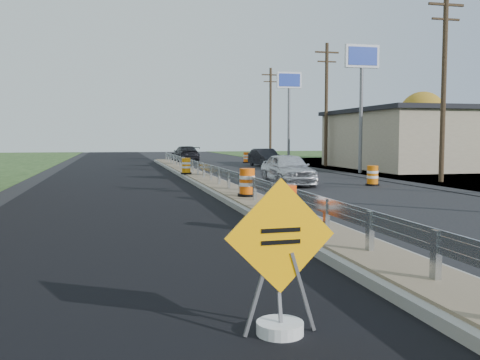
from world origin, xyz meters
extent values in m
plane|color=black|center=(0.00, 0.00, 0.00)|extent=(140.00, 140.00, 0.00)
cube|color=black|center=(-4.40, 10.00, 0.01)|extent=(7.20, 120.00, 0.01)
cube|color=gray|center=(0.00, 8.00, 0.09)|extent=(1.60, 55.00, 0.18)
cube|color=brown|center=(0.00, 8.00, 0.20)|extent=(1.25, 55.00, 0.05)
cube|color=silver|center=(0.00, -8.00, 0.58)|extent=(0.10, 0.15, 0.70)
cube|color=silver|center=(0.00, -6.00, 0.58)|extent=(0.10, 0.15, 0.70)
cube|color=silver|center=(0.00, -4.00, 0.58)|extent=(0.10, 0.15, 0.70)
cube|color=silver|center=(0.00, -2.00, 0.58)|extent=(0.10, 0.15, 0.70)
cube|color=silver|center=(0.00, 0.00, 0.58)|extent=(0.10, 0.15, 0.70)
cube|color=silver|center=(0.00, 2.00, 0.58)|extent=(0.10, 0.15, 0.70)
cube|color=silver|center=(0.00, 4.00, 0.58)|extent=(0.10, 0.15, 0.70)
cube|color=silver|center=(0.00, 6.00, 0.58)|extent=(0.10, 0.15, 0.70)
cube|color=silver|center=(0.00, 8.00, 0.58)|extent=(0.10, 0.15, 0.70)
cube|color=silver|center=(0.00, 10.00, 0.58)|extent=(0.10, 0.15, 0.70)
cube|color=silver|center=(0.00, 12.00, 0.58)|extent=(0.10, 0.15, 0.70)
cube|color=silver|center=(0.00, 14.00, 0.58)|extent=(0.10, 0.15, 0.70)
cube|color=silver|center=(0.00, 16.00, 0.58)|extent=(0.10, 0.15, 0.70)
cube|color=silver|center=(0.00, 18.00, 0.58)|extent=(0.10, 0.15, 0.70)
cube|color=silver|center=(0.00, 20.00, 0.58)|extent=(0.10, 0.15, 0.70)
cube|color=silver|center=(0.00, 22.00, 0.58)|extent=(0.10, 0.15, 0.70)
cube|color=silver|center=(0.00, 24.00, 0.58)|extent=(0.10, 0.15, 0.70)
cube|color=silver|center=(0.00, 26.00, 0.58)|extent=(0.10, 0.15, 0.70)
cube|color=silver|center=(0.00, 28.00, 0.58)|extent=(0.10, 0.15, 0.70)
cube|color=silver|center=(0.00, 30.00, 0.58)|extent=(0.10, 0.15, 0.70)
cube|color=silver|center=(0.00, 32.00, 0.58)|extent=(0.10, 0.15, 0.70)
cube|color=silver|center=(0.00, 9.00, 0.78)|extent=(0.04, 46.00, 0.34)
cube|color=silver|center=(0.00, 9.00, 0.70)|extent=(0.06, 46.00, 0.03)
cube|color=silver|center=(0.00, 9.00, 0.86)|extent=(0.06, 46.00, 0.03)
cube|color=tan|center=(21.00, 20.00, 2.00)|extent=(18.00, 12.00, 4.00)
cube|color=black|center=(21.00, 20.00, 4.12)|extent=(18.50, 12.50, 0.30)
cube|color=black|center=(12.05, 20.00, 1.60)|extent=(0.08, 7.20, 2.20)
cylinder|color=slate|center=(10.50, 16.00, 3.40)|extent=(0.22, 0.22, 6.80)
cube|color=white|center=(10.50, 16.00, 7.20)|extent=(2.20, 0.25, 1.40)
cube|color=#263FB2|center=(10.50, 16.00, 7.20)|extent=(1.90, 0.30, 1.10)
cylinder|color=slate|center=(10.50, 30.00, 3.40)|extent=(0.22, 0.22, 6.80)
cube|color=white|center=(10.50, 30.00, 7.20)|extent=(2.20, 0.25, 1.40)
cube|color=#263FB2|center=(10.50, 30.00, 7.20)|extent=(1.90, 0.30, 1.10)
cylinder|color=#473523|center=(11.50, 9.00, 4.70)|extent=(0.26, 0.26, 9.40)
cube|color=#473523|center=(11.50, 9.00, 8.70)|extent=(1.90, 0.12, 0.12)
cube|color=#473523|center=(11.50, 9.00, 8.00)|extent=(1.50, 0.10, 0.10)
cylinder|color=#473523|center=(11.50, 24.00, 4.70)|extent=(0.26, 0.26, 9.40)
cube|color=#473523|center=(11.50, 24.00, 8.70)|extent=(1.90, 0.12, 0.12)
cube|color=#473523|center=(11.50, 24.00, 8.00)|extent=(1.50, 0.10, 0.10)
cylinder|color=#473523|center=(11.50, 39.00, 4.70)|extent=(0.26, 0.26, 9.40)
cube|color=#473523|center=(11.50, 39.00, 8.70)|extent=(1.90, 0.12, 0.12)
cube|color=#473523|center=(11.50, 39.00, 8.00)|extent=(1.50, 0.10, 0.10)
cylinder|color=#473523|center=(26.00, 34.00, 1.54)|extent=(0.36, 0.36, 3.08)
sphere|color=#AE8F25|center=(26.00, 34.00, 4.55)|extent=(4.62, 4.62, 4.62)
cylinder|color=white|center=(-2.61, -8.97, 0.08)|extent=(0.54, 0.54, 0.15)
cube|color=slate|center=(-2.88, -8.97, 0.48)|extent=(0.32, 0.05, 0.93)
cube|color=slate|center=(-2.34, -8.97, 0.48)|extent=(0.32, 0.05, 0.93)
cube|color=slate|center=(-2.61, -8.92, 0.48)|extent=(0.05, 0.24, 0.95)
cube|color=#FFA505|center=(-2.61, -8.97, 1.14)|extent=(1.29, 0.09, 1.29)
cube|color=black|center=(-2.61, -8.99, 1.20)|extent=(0.46, 0.03, 0.05)
cube|color=black|center=(-2.61, -8.99, 1.07)|extent=(0.46, 0.03, 0.05)
cylinder|color=black|center=(-0.55, -2.90, 0.27)|extent=(0.61, 0.61, 0.08)
cylinder|color=#F1430A|center=(-0.55, -2.90, 0.70)|extent=(0.49, 0.49, 0.86)
cylinder|color=white|center=(-0.55, -2.90, 0.84)|extent=(0.51, 0.51, 0.11)
cylinder|color=white|center=(-0.55, -2.90, 0.62)|extent=(0.51, 0.51, 0.11)
cylinder|color=black|center=(0.00, 3.00, 0.27)|extent=(0.65, 0.65, 0.09)
cylinder|color=#EE5A0A|center=(0.00, 3.00, 0.73)|extent=(0.52, 0.52, 0.91)
cylinder|color=white|center=(0.00, 3.00, 0.88)|extent=(0.53, 0.53, 0.12)
cylinder|color=white|center=(0.00, 3.00, 0.64)|extent=(0.53, 0.53, 0.12)
cylinder|color=black|center=(-0.55, 14.64, 0.27)|extent=(0.60, 0.60, 0.08)
cylinder|color=orange|center=(-0.55, 14.64, 0.69)|extent=(0.48, 0.48, 0.84)
cylinder|color=white|center=(-0.55, 14.64, 0.83)|extent=(0.49, 0.49, 0.11)
cylinder|color=white|center=(-0.55, 14.64, 0.61)|extent=(0.49, 0.49, 0.11)
cylinder|color=black|center=(7.29, 8.09, 0.04)|extent=(0.64, 0.64, 0.08)
cylinder|color=orange|center=(7.29, 8.09, 0.49)|extent=(0.51, 0.51, 0.89)
cylinder|color=white|center=(7.29, 8.09, 0.64)|extent=(0.52, 0.52, 0.12)
cylinder|color=white|center=(7.29, 8.09, 0.40)|extent=(0.52, 0.52, 0.12)
cylinder|color=black|center=(7.00, 31.26, 0.04)|extent=(0.64, 0.64, 0.09)
cylinder|color=#FF5F0A|center=(7.00, 31.26, 0.49)|extent=(0.51, 0.51, 0.90)
cylinder|color=white|center=(7.00, 31.26, 0.64)|extent=(0.53, 0.53, 0.12)
cylinder|color=white|center=(7.00, 31.26, 0.41)|extent=(0.53, 0.53, 0.12)
imported|color=silver|center=(3.57, 9.36, 0.75)|extent=(1.81, 4.42, 1.50)
imported|color=black|center=(7.00, 25.29, 0.69)|extent=(1.77, 4.28, 1.38)
imported|color=black|center=(2.03, 34.65, 0.72)|extent=(2.26, 5.08, 1.45)
camera|label=1|loc=(-4.40, -14.59, 2.23)|focal=40.00mm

